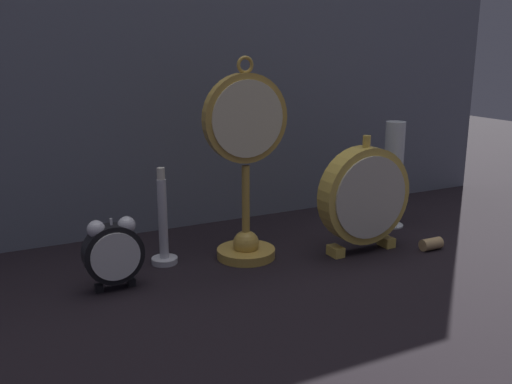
# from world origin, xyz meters

# --- Properties ---
(ground_plane) EXTENTS (4.00, 4.00, 0.00)m
(ground_plane) POSITION_xyz_m (0.00, 0.00, 0.00)
(ground_plane) COLOR black
(fabric_backdrop_drape) EXTENTS (1.50, 0.01, 0.71)m
(fabric_backdrop_drape) POSITION_xyz_m (0.00, 0.33, 0.36)
(fabric_backdrop_drape) COLOR slate
(fabric_backdrop_drape) RESTS_ON ground_plane
(pocket_watch_on_stand) EXTENTS (0.15, 0.10, 0.35)m
(pocket_watch_on_stand) POSITION_xyz_m (-0.01, 0.10, 0.16)
(pocket_watch_on_stand) COLOR gold
(pocket_watch_on_stand) RESTS_ON ground_plane
(alarm_clock_twin_bell) EXTENTS (0.09, 0.03, 0.11)m
(alarm_clock_twin_bell) POSITION_xyz_m (-0.25, 0.07, 0.06)
(alarm_clock_twin_bell) COLOR black
(alarm_clock_twin_bell) RESTS_ON ground_plane
(mantel_clock_silver) EXTENTS (0.18, 0.04, 0.21)m
(mantel_clock_silver) POSITION_xyz_m (0.19, 0.03, 0.10)
(mantel_clock_silver) COLOR gold
(mantel_clock_silver) RESTS_ON ground_plane
(champagne_flute) EXTENTS (0.05, 0.05, 0.22)m
(champagne_flute) POSITION_xyz_m (0.34, 0.13, 0.14)
(champagne_flute) COLOR silver
(champagne_flute) RESTS_ON ground_plane
(brass_candlestick) EXTENTS (0.05, 0.05, 0.17)m
(brass_candlestick) POSITION_xyz_m (-0.15, 0.14, 0.06)
(brass_candlestick) COLOR silver
(brass_candlestick) RESTS_ON ground_plane
(wine_cork) EXTENTS (0.04, 0.02, 0.02)m
(wine_cork) POSITION_xyz_m (0.31, -0.02, 0.01)
(wine_cork) COLOR tan
(wine_cork) RESTS_ON ground_plane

